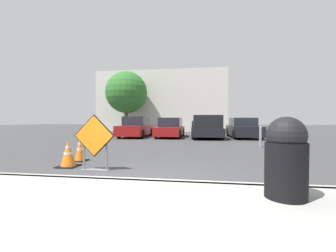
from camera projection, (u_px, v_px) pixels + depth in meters
ground_plane at (183, 140)px, 14.23m from camera, size 96.00×96.00×0.00m
sidewalk_strip at (116, 208)px, 3.10m from camera, size 24.16×2.51×0.14m
curb_lip at (141, 183)px, 4.34m from camera, size 24.16×0.20×0.14m
road_closed_sign at (94, 140)px, 5.69m from camera, size 1.08×0.20×1.43m
traffic_cone_nearest at (68, 154)px, 6.16m from camera, size 0.53×0.53×0.73m
traffic_cone_second at (80, 150)px, 7.01m from camera, size 0.42×0.42×0.74m
parked_car_nearest at (136, 128)px, 17.11m from camera, size 1.96×4.65×1.54m
parked_car_second at (170, 128)px, 16.89m from camera, size 1.84×4.51×1.45m
pickup_truck at (206, 128)px, 15.90m from camera, size 2.29×5.10×1.61m
parked_car_third at (243, 129)px, 16.05m from camera, size 2.02×4.30×1.44m
trash_bin at (286, 157)px, 3.29m from camera, size 0.58×0.58×1.20m
bollard_nearest at (260, 136)px, 10.49m from camera, size 0.12×0.12×0.99m
bollard_second at (299, 138)px, 10.24m from camera, size 0.12×0.12×0.86m
building_facade_backdrop at (163, 102)px, 27.38m from camera, size 14.95×5.00×6.92m
street_tree_behind_lot at (126, 92)px, 23.50m from camera, size 4.35×4.35×6.36m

